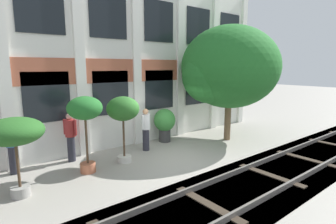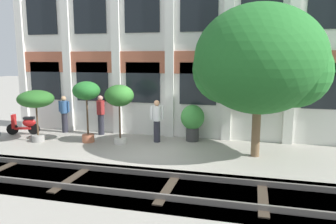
# 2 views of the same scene
# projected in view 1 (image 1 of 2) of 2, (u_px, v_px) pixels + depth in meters

# --- Properties ---
(ground_plane) EXTENTS (80.00, 80.00, 0.00)m
(ground_plane) POSITION_uv_depth(u_px,v_px,m) (175.00, 159.00, 9.36)
(ground_plane) COLOR #9E998E
(apartment_facade) EXTENTS (14.41, 0.64, 7.02)m
(apartment_facade) POSITION_uv_depth(u_px,v_px,m) (133.00, 60.00, 10.88)
(apartment_facade) COLOR silver
(apartment_facade) RESTS_ON ground
(rail_tracks) EXTENTS (22.05, 2.80, 0.43)m
(rail_tracks) POSITION_uv_depth(u_px,v_px,m) (243.00, 193.00, 7.13)
(rail_tracks) COLOR #423F3A
(rail_tracks) RESTS_ON ground
(broadleaf_tree) EXTENTS (4.41, 4.20, 5.01)m
(broadleaf_tree) POSITION_uv_depth(u_px,v_px,m) (230.00, 69.00, 11.33)
(broadleaf_tree) COLOR brown
(broadleaf_tree) RESTS_ON ground
(potted_plant_low_pan) EXTENTS (1.39, 1.39, 2.05)m
(potted_plant_low_pan) POSITION_uv_depth(u_px,v_px,m) (15.00, 134.00, 6.40)
(potted_plant_low_pan) COLOR gray
(potted_plant_low_pan) RESTS_ON ground
(potted_plant_stone_basin) EXTENTS (0.93, 0.93, 1.46)m
(potted_plant_stone_basin) POSITION_uv_depth(u_px,v_px,m) (165.00, 122.00, 11.39)
(potted_plant_stone_basin) COLOR #333333
(potted_plant_stone_basin) RESTS_ON ground
(potted_plant_tall_urn) EXTENTS (1.10, 1.10, 2.28)m
(potted_plant_tall_urn) POSITION_uv_depth(u_px,v_px,m) (123.00, 111.00, 8.77)
(potted_plant_tall_urn) COLOR beige
(potted_plant_tall_urn) RESTS_ON ground
(potted_plant_terracotta_small) EXTENTS (1.05, 1.05, 2.39)m
(potted_plant_terracotta_small) POSITION_uv_depth(u_px,v_px,m) (85.00, 113.00, 7.89)
(potted_plant_terracotta_small) COLOR #B76647
(potted_plant_terracotta_small) RESTS_ON ground
(resident_by_doorway) EXTENTS (0.49, 0.34, 1.66)m
(resident_by_doorway) POSITION_uv_depth(u_px,v_px,m) (146.00, 128.00, 10.19)
(resident_by_doorway) COLOR #282833
(resident_by_doorway) RESTS_ON ground
(resident_watching_tracks) EXTENTS (0.53, 0.34, 1.62)m
(resident_watching_tracks) POSITION_uv_depth(u_px,v_px,m) (12.00, 146.00, 7.95)
(resident_watching_tracks) COLOR #282833
(resident_watching_tracks) RESTS_ON ground
(resident_near_plants) EXTENTS (0.34, 0.46, 1.70)m
(resident_near_plants) POSITION_uv_depth(u_px,v_px,m) (71.00, 136.00, 9.02)
(resident_near_plants) COLOR #282833
(resident_near_plants) RESTS_ON ground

